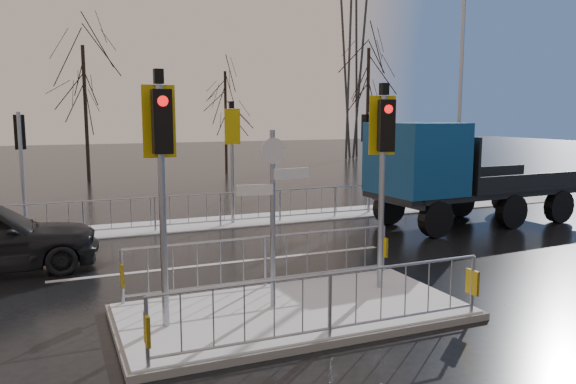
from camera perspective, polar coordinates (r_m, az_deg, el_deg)
name	(u,v)px	position (r m, az deg, el deg)	size (l,w,h in m)	color
ground	(293,316)	(10.00, 0.54, -12.44)	(120.00, 120.00, 0.00)	black
snow_verge	(184,225)	(17.94, -10.48, -3.32)	(30.00, 2.00, 0.04)	silver
lane_markings	(301,322)	(9.72, 1.34, -13.05)	(8.00, 11.38, 0.01)	silver
traffic_island	(292,294)	(9.88, 0.45, -10.31)	(6.00, 3.04, 4.15)	slate
far_kerb_fixtures	(197,195)	(17.35, -9.25, -0.32)	(18.00, 0.65, 3.83)	#9297A0
flatbed_truck	(441,172)	(17.81, 15.28, 1.97)	(7.08, 2.89, 3.22)	black
tree_far_a	(85,87)	(30.68, -19.97, 9.99)	(3.75, 3.75, 7.08)	black
tree_far_b	(225,102)	(34.03, -6.37, 9.08)	(3.25, 3.25, 6.14)	black
tree_far_c	(368,86)	(34.55, 8.14, 10.64)	(4.00, 4.00, 7.55)	black
street_lamp_right	(462,89)	(22.31, 17.25, 9.93)	(1.25, 0.18, 8.00)	#9297A0
pylon_wires	(341,12)	(44.41, 5.37, 17.71)	(70.00, 2.38, 19.97)	#2D3033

